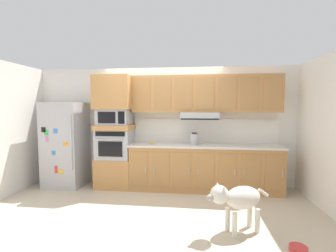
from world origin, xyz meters
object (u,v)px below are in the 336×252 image
(microwave, at_px, (115,117))
(electric_kettle, at_px, (194,139))
(dog_food_bowl, at_px, (298,249))
(screwdriver, at_px, (152,143))
(built_in_oven, at_px, (115,144))
(refrigerator, at_px, (66,144))
(dog, at_px, (238,199))

(microwave, xyz_separation_m, electric_kettle, (1.64, -0.05, -0.43))
(dog_food_bowl, bearing_deg, screwdriver, 137.29)
(built_in_oven, height_order, dog_food_bowl, built_in_oven)
(microwave, bearing_deg, screwdriver, -5.65)
(microwave, xyz_separation_m, dog_food_bowl, (2.86, -1.98, -1.43))
(built_in_oven, distance_m, dog_food_bowl, 3.59)
(refrigerator, height_order, microwave, refrigerator)
(microwave, height_order, electric_kettle, microwave)
(dog_food_bowl, bearing_deg, electric_kettle, 122.20)
(screwdriver, bearing_deg, dog, -47.63)
(microwave, height_order, screwdriver, microwave)
(built_in_oven, bearing_deg, microwave, -0.77)
(microwave, distance_m, electric_kettle, 1.70)
(refrigerator, distance_m, dog, 3.67)
(electric_kettle, height_order, dog_food_bowl, electric_kettle)
(electric_kettle, xyz_separation_m, dog_food_bowl, (1.22, -1.94, -1.00))
(built_in_oven, bearing_deg, refrigerator, -176.35)
(microwave, bearing_deg, dog_food_bowl, -34.72)
(dog_food_bowl, bearing_deg, built_in_oven, 145.28)
(screwdriver, bearing_deg, microwave, 174.35)
(screwdriver, height_order, dog, screwdriver)
(dog_food_bowl, bearing_deg, microwave, 145.28)
(refrigerator, bearing_deg, electric_kettle, 0.43)
(built_in_oven, distance_m, dog, 2.80)
(microwave, distance_m, dog_food_bowl, 3.76)
(screwdriver, bearing_deg, dog_food_bowl, -42.71)
(built_in_oven, height_order, electric_kettle, built_in_oven)
(built_in_oven, distance_m, microwave, 0.56)
(built_in_oven, distance_m, screwdriver, 0.80)
(screwdriver, xyz_separation_m, dog_food_bowl, (2.06, -1.90, -0.90))
(microwave, xyz_separation_m, screwdriver, (0.80, -0.08, -0.53))
(dog, bearing_deg, built_in_oven, -61.64)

